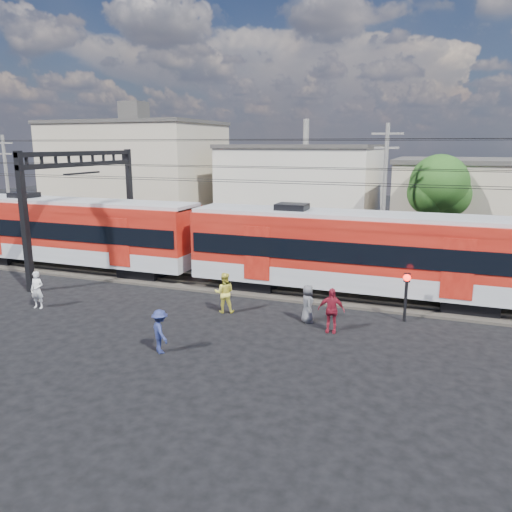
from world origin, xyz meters
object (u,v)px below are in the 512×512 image
object	(u,v)px
crossing_signal	(406,288)
pedestrian_a	(37,290)
commuter_train	(361,250)
pedestrian_c	(160,331)

from	to	relation	value
crossing_signal	pedestrian_a	bearing A→B (deg)	-165.92
commuter_train	crossing_signal	world-z (taller)	commuter_train
commuter_train	crossing_signal	distance (m)	3.53
crossing_signal	commuter_train	bearing A→B (deg)	132.81
pedestrian_a	pedestrian_c	size ratio (longest dim) A/B	1.07
commuter_train	pedestrian_a	world-z (taller)	commuter_train
commuter_train	pedestrian_c	world-z (taller)	commuter_train
commuter_train	pedestrian_c	bearing A→B (deg)	-122.38
pedestrian_a	crossing_signal	bearing A→B (deg)	8.12
pedestrian_a	pedestrian_c	distance (m)	8.22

